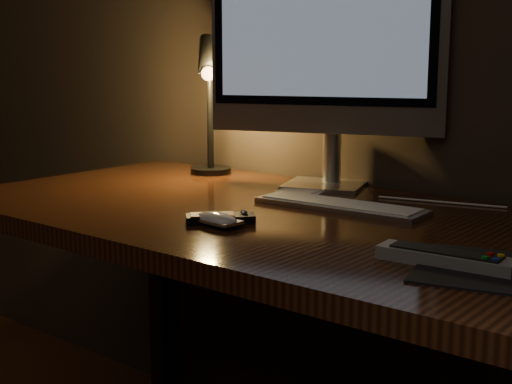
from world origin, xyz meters
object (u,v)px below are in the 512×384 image
Objects in this scene: desk at (318,268)px; monitor at (326,39)px; tv_remote at (446,258)px; media_remote at (220,218)px; desk_lamp at (208,81)px; keyboard at (340,205)px; mouse at (217,221)px.

monitor is at bearing 121.65° from desk.
media_remote is at bearing 175.84° from tv_remote.
monitor is at bearing -10.96° from desk_lamp.
desk is 0.14m from keyboard.
mouse is 0.45× the size of tv_remote.
media_remote is 0.46m from tv_remote.
keyboard is 0.30m from mouse.
tv_remote reaches higher than mouse.
keyboard is 0.58m from desk_lamp.
mouse is at bearing -65.79° from desk_lamp.
desk_lamp is (-0.50, 0.14, 0.25)m from keyboard.
mouse is 0.64m from desk_lamp.
desk is at bearing -131.59° from keyboard.
keyboard is (0.17, -0.19, -0.35)m from monitor.
tv_remote is (0.46, -0.00, 0.00)m from media_remote.
keyboard is at bearing 20.95° from media_remote.
desk is 4.26× the size of desk_lamp.
tv_remote is (0.52, -0.45, -0.35)m from monitor.
keyboard is 3.84× the size of mouse.
mouse is 0.76× the size of media_remote.
mouse reaches higher than desk.
media_remote reaches higher than keyboard.
monitor is at bearing 51.48° from media_remote.
monitor reaches higher than desk.
desk is 0.64m from desk_lamp.
media_remote is at bearing -64.96° from desk_lamp.
monitor is at bearing 135.14° from tv_remote.
desk is at bearing 145.58° from tv_remote.
monitor is 0.57m from media_remote.
media_remote reaches higher than desk.
media_remote is (0.06, -0.45, -0.35)m from monitor.
desk_lamp is (-0.86, 0.40, 0.24)m from tv_remote.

